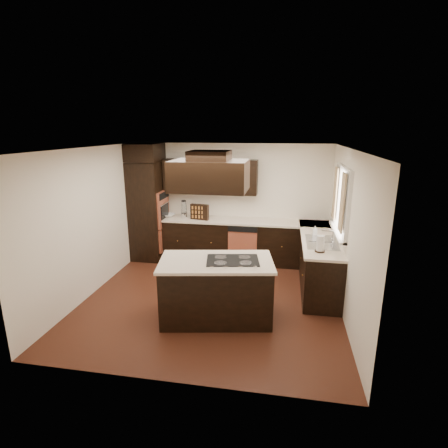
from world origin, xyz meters
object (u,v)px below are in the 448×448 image
(island, at_px, (216,290))
(range_hood, at_px, (210,175))
(oven_column, at_px, (148,211))
(spice_rack, at_px, (200,212))

(island, distance_m, range_hood, 1.72)
(oven_column, bearing_deg, island, -49.50)
(range_hood, bearing_deg, island, -28.36)
(oven_column, relative_size, range_hood, 2.02)
(oven_column, relative_size, island, 1.32)
(oven_column, bearing_deg, range_hood, -50.26)
(range_hood, relative_size, spice_rack, 2.65)
(range_hood, height_order, spice_rack, range_hood)
(spice_rack, bearing_deg, island, -59.06)
(range_hood, bearing_deg, oven_column, 129.74)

